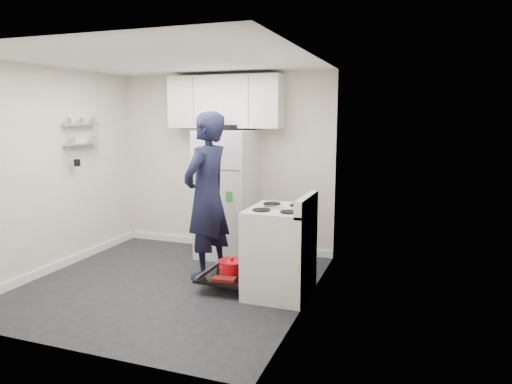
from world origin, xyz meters
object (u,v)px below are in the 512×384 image
at_px(electric_range, 279,252).
at_px(open_oven_door, 230,271).
at_px(person, 207,196).
at_px(refrigerator, 227,193).

xyz_separation_m(electric_range, open_oven_door, (-0.57, -0.00, -0.28)).
distance_m(open_oven_door, person, 0.92).
bearing_deg(refrigerator, open_oven_door, -65.46).
height_order(open_oven_door, person, person).
bearing_deg(open_oven_door, refrigerator, 114.54).
relative_size(open_oven_door, person, 0.36).
xyz_separation_m(open_oven_door, refrigerator, (-0.50, 1.10, 0.68)).
distance_m(open_oven_door, refrigerator, 1.39).
xyz_separation_m(refrigerator, person, (0.11, -0.85, 0.11)).
bearing_deg(open_oven_door, electric_range, 0.40).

